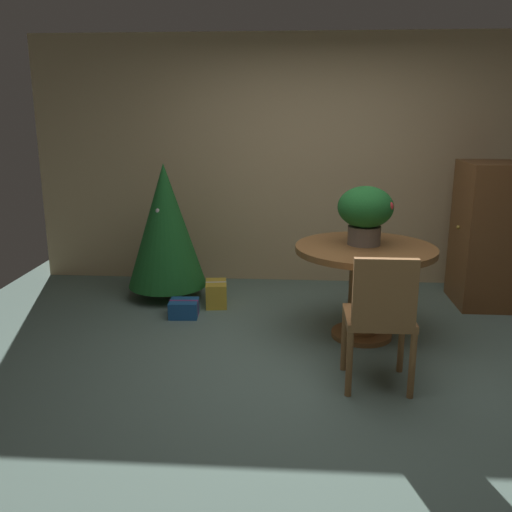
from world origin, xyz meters
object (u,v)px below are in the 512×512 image
at_px(holiday_tree, 166,226).
at_px(wooden_chair_near, 381,314).
at_px(round_dining_table, 364,272).
at_px(wooden_cabinet, 486,235).
at_px(flower_vase, 365,211).
at_px(gift_box_gold, 216,294).
at_px(gift_box_blue, 184,308).

bearing_deg(holiday_tree, wooden_chair_near, -44.52).
relative_size(round_dining_table, wooden_cabinet, 0.82).
relative_size(flower_vase, wooden_chair_near, 0.50).
distance_m(gift_box_gold, wooden_cabinet, 2.64).
height_order(flower_vase, gift_box_blue, flower_vase).
distance_m(holiday_tree, gift_box_blue, 0.90).
height_order(round_dining_table, flower_vase, flower_vase).
distance_m(gift_box_blue, gift_box_gold, 0.41).
bearing_deg(gift_box_gold, wooden_cabinet, 5.47).
xyz_separation_m(round_dining_table, holiday_tree, (-1.84, 0.91, 0.18)).
bearing_deg(gift_box_gold, round_dining_table, -27.33).
relative_size(holiday_tree, gift_box_gold, 4.15).
xyz_separation_m(gift_box_blue, gift_box_gold, (0.25, 0.32, 0.04)).
bearing_deg(round_dining_table, wooden_chair_near, -90.00).
height_order(flower_vase, wooden_chair_near, flower_vase).
xyz_separation_m(holiday_tree, gift_box_blue, (0.27, -0.55, -0.66)).
relative_size(flower_vase, holiday_tree, 0.35).
bearing_deg(round_dining_table, wooden_cabinet, 36.52).
relative_size(gift_box_gold, wooden_cabinet, 0.24).
xyz_separation_m(wooden_chair_near, gift_box_blue, (-1.57, 1.26, -0.46)).
height_order(flower_vase, holiday_tree, holiday_tree).
relative_size(wooden_chair_near, holiday_tree, 0.70).
distance_m(wooden_chair_near, gift_box_blue, 2.06).
bearing_deg(flower_vase, gift_box_gold, 154.73).
xyz_separation_m(flower_vase, gift_box_blue, (-1.56, 0.29, -0.97)).
bearing_deg(round_dining_table, gift_box_gold, 152.67).
relative_size(wooden_chair_near, wooden_cabinet, 0.69).
height_order(round_dining_table, wooden_cabinet, wooden_cabinet).
relative_size(wooden_chair_near, gift_box_gold, 2.91).
bearing_deg(wooden_cabinet, gift_box_blue, -168.61).
bearing_deg(gift_box_blue, wooden_cabinet, 11.39).
xyz_separation_m(flower_vase, holiday_tree, (-1.83, 0.84, -0.32)).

